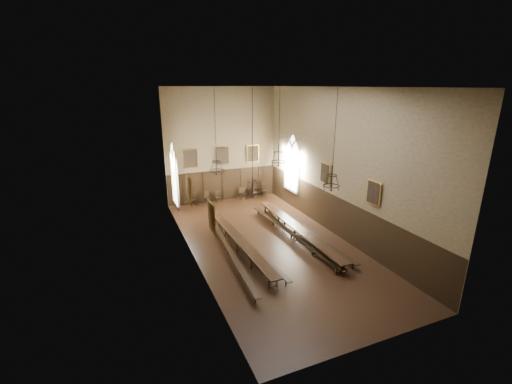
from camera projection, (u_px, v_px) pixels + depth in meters
floor at (269, 244)px, 20.46m from camera, size 9.00×18.00×0.02m
ceiling at (271, 87)px, 17.76m from camera, size 9.00×18.00×0.02m
wall_back at (222, 146)px, 27.04m from camera, size 9.00×0.02×9.00m
wall_front at (386, 232)px, 11.18m from camera, size 9.00×0.02×9.00m
wall_left at (190, 179)px, 17.45m from camera, size 0.02×18.00×9.00m
wall_right at (337, 164)px, 20.77m from camera, size 0.02×18.00×9.00m
wainscot_panelling at (269, 225)px, 20.08m from camera, size 9.00×18.00×2.50m
table_left at (240, 246)px, 19.44m from camera, size 0.85×9.09×0.71m
table_right at (297, 233)px, 21.07m from camera, size 0.82×9.95×0.78m
bench_left_outer at (228, 249)px, 19.16m from camera, size 0.97×10.33×0.46m
bench_left_inner at (246, 244)px, 19.86m from camera, size 0.93×9.60×0.43m
bench_right_inner at (291, 235)px, 20.99m from camera, size 0.85×10.02×0.45m
bench_right_outer at (304, 231)px, 21.52m from camera, size 0.82×9.95×0.45m
chair_1 at (193, 202)px, 26.92m from camera, size 0.48×0.48×1.00m
chair_2 at (208, 200)px, 27.29m from camera, size 0.54×0.54×1.02m
chair_3 at (218, 199)px, 27.71m from camera, size 0.39×0.39×0.86m
chair_5 at (242, 196)px, 28.39m from camera, size 0.47×0.47×1.04m
chair_6 at (254, 195)px, 28.77m from camera, size 0.48×0.48×0.91m
chair_7 at (264, 193)px, 29.20m from camera, size 0.54×0.54×0.99m
chandelier_back_left at (217, 165)px, 20.72m from camera, size 0.87×0.87×5.04m
chandelier_back_right at (279, 157)px, 21.93m from camera, size 0.95×0.95×4.79m
chandelier_front_left at (253, 184)px, 15.63m from camera, size 0.75×0.75×4.73m
chandelier_front_right at (332, 180)px, 17.46m from camera, size 0.86×0.86×5.01m
portrait_back_0 at (190, 159)px, 26.20m from camera, size 1.10×0.12×1.40m
portrait_back_1 at (223, 156)px, 27.16m from camera, size 1.10×0.12×1.40m
portrait_back_2 at (253, 153)px, 28.12m from camera, size 1.10×0.12×1.40m
portrait_left_0 at (189, 189)px, 18.61m from camera, size 0.12×1.00×1.30m
portrait_left_1 at (211, 217)px, 14.65m from camera, size 0.12×1.00×1.30m
portrait_right_0 at (325, 173)px, 21.84m from camera, size 0.12×1.00×1.30m
portrait_right_1 at (374, 193)px, 17.88m from camera, size 0.12×1.00×1.30m
window_right at (292, 163)px, 25.91m from camera, size 0.20×2.20×4.60m
window_left at (174, 175)px, 22.64m from camera, size 0.20×2.20×4.60m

